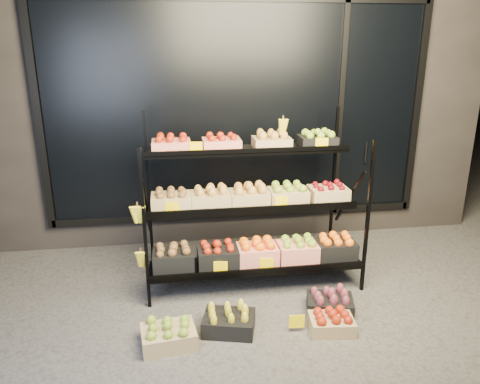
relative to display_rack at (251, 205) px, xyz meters
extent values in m
plane|color=#514F4C|center=(0.01, -0.60, -0.79)|extent=(24.00, 24.00, 0.00)
cube|color=#2D2826|center=(0.01, 2.00, 0.96)|extent=(6.00, 2.00, 3.50)
cube|color=black|center=(0.01, 0.98, 0.76)|extent=(4.20, 0.04, 2.40)
cube|color=black|center=(0.01, 0.96, -0.45)|extent=(4.30, 0.06, 0.08)
cube|color=black|center=(-2.14, 0.96, 0.76)|extent=(0.08, 0.06, 2.50)
cube|color=black|center=(2.16, 0.96, 0.76)|extent=(0.08, 0.06, 2.50)
cube|color=black|center=(1.21, 0.96, 0.76)|extent=(0.06, 0.06, 2.50)
cylinder|color=black|center=(1.56, 0.93, 0.26)|extent=(0.02, 0.02, 0.25)
cube|color=black|center=(-1.01, -0.42, -0.04)|extent=(0.03, 0.03, 1.50)
cube|color=black|center=(1.04, -0.42, -0.04)|extent=(0.03, 0.03, 1.50)
cube|color=black|center=(-1.01, 0.55, 0.04)|extent=(0.03, 0.03, 1.66)
cube|color=black|center=(1.04, 0.55, 0.04)|extent=(0.03, 0.03, 1.66)
cube|color=black|center=(0.01, -0.25, -0.52)|extent=(2.05, 0.42, 0.03)
cube|color=black|center=(0.01, -0.45, -0.49)|extent=(2.05, 0.02, 0.05)
cube|color=black|center=(0.01, 0.05, -0.02)|extent=(2.05, 0.40, 0.03)
cube|color=black|center=(0.01, -0.14, 0.01)|extent=(2.05, 0.02, 0.05)
cube|color=black|center=(0.01, 0.35, 0.48)|extent=(2.05, 0.40, 0.03)
cube|color=black|center=(0.01, 0.16, 0.51)|extent=(2.05, 0.02, 0.05)
cube|color=tan|center=(-0.75, 0.35, 0.55)|extent=(0.38, 0.28, 0.11)
ellipsoid|color=#AC1A0C|center=(-0.75, 0.35, 0.63)|extent=(0.32, 0.24, 0.07)
cube|color=tan|center=(-0.25, 0.35, 0.55)|extent=(0.38, 0.28, 0.11)
ellipsoid|color=#AC1A0C|center=(-0.25, 0.35, 0.63)|extent=(0.32, 0.24, 0.07)
cube|color=tan|center=(0.27, 0.35, 0.55)|extent=(0.38, 0.28, 0.11)
ellipsoid|color=#C08736|center=(0.27, 0.35, 0.63)|extent=(0.32, 0.24, 0.07)
cube|color=black|center=(0.76, 0.35, 0.55)|extent=(0.38, 0.28, 0.11)
ellipsoid|color=#85AA2A|center=(0.76, 0.35, 0.63)|extent=(0.32, 0.24, 0.07)
cube|color=tan|center=(-0.78, 0.05, 0.06)|extent=(0.38, 0.28, 0.14)
ellipsoid|color=brown|center=(-0.78, 0.05, 0.16)|extent=(0.32, 0.24, 0.07)
cube|color=tan|center=(-0.39, 0.05, 0.06)|extent=(0.38, 0.28, 0.14)
ellipsoid|color=#C08736|center=(-0.39, 0.05, 0.16)|extent=(0.32, 0.24, 0.07)
cube|color=tan|center=(-0.01, 0.05, 0.06)|extent=(0.38, 0.28, 0.14)
ellipsoid|color=#C08736|center=(-0.01, 0.05, 0.16)|extent=(0.32, 0.24, 0.07)
cube|color=tan|center=(0.38, 0.05, 0.06)|extent=(0.38, 0.28, 0.14)
ellipsoid|color=#85AA2A|center=(0.38, 0.05, 0.16)|extent=(0.32, 0.24, 0.07)
cube|color=tan|center=(0.80, 0.05, 0.06)|extent=(0.38, 0.28, 0.14)
ellipsoid|color=#68070E|center=(0.80, 0.05, 0.16)|extent=(0.32, 0.24, 0.07)
cube|color=black|center=(-0.78, -0.25, -0.42)|extent=(0.38, 0.28, 0.18)
ellipsoid|color=brown|center=(-0.78, -0.25, -0.30)|extent=(0.32, 0.24, 0.07)
cube|color=black|center=(-0.36, -0.25, -0.42)|extent=(0.38, 0.28, 0.18)
ellipsoid|color=#AC1A0C|center=(-0.36, -0.25, -0.30)|extent=(0.32, 0.24, 0.07)
cube|color=tan|center=(0.02, -0.25, -0.42)|extent=(0.38, 0.28, 0.18)
ellipsoid|color=orange|center=(0.02, -0.25, -0.30)|extent=(0.32, 0.24, 0.07)
cube|color=tan|center=(0.42, -0.25, -0.42)|extent=(0.38, 0.28, 0.18)
ellipsoid|color=#85AA2A|center=(0.42, -0.25, -0.30)|extent=(0.32, 0.24, 0.07)
cube|color=black|center=(0.81, -0.25, -0.42)|extent=(0.38, 0.28, 0.18)
ellipsoid|color=orange|center=(0.81, -0.25, -0.30)|extent=(0.32, 0.24, 0.07)
ellipsoid|color=yellow|center=(-1.06, -0.40, 0.21)|extent=(0.14, 0.08, 0.22)
ellipsoid|color=yellow|center=(-1.06, -0.40, -0.22)|extent=(0.14, 0.08, 0.22)
ellipsoid|color=yellow|center=(0.36, 0.25, 0.81)|extent=(0.14, 0.08, 0.22)
cube|color=#FFD800|center=(-0.77, -0.10, 0.05)|extent=(0.13, 0.01, 0.12)
cube|color=#FFD800|center=(0.28, -0.10, 0.05)|extent=(0.13, 0.01, 0.12)
cube|color=#FFD800|center=(0.76, 0.20, 0.55)|extent=(0.13, 0.01, 0.12)
cube|color=#FFD800|center=(-0.52, 0.20, 0.55)|extent=(0.13, 0.01, 0.12)
cube|color=#FFD800|center=(-0.35, -0.40, -0.45)|extent=(0.13, 0.01, 0.12)
cube|color=#FFD800|center=(0.08, -0.40, -0.45)|extent=(0.13, 0.01, 0.12)
cube|color=#FFD800|center=(0.22, -1.00, -0.73)|extent=(0.13, 0.01, 0.12)
cube|color=tan|center=(-0.84, -1.02, -0.71)|extent=(0.46, 0.36, 0.15)
ellipsoid|color=#85AA2A|center=(-0.84, -1.02, -0.61)|extent=(0.39, 0.31, 0.07)
cube|color=black|center=(-0.34, -0.90, -0.71)|extent=(0.49, 0.41, 0.15)
ellipsoid|color=yellow|center=(-0.34, -0.90, -0.61)|extent=(0.41, 0.34, 0.07)
cube|color=tan|center=(0.52, -1.03, -0.72)|extent=(0.39, 0.31, 0.12)
ellipsoid|color=#AC1A0C|center=(0.52, -1.03, -0.63)|extent=(0.33, 0.26, 0.07)
cube|color=black|center=(0.60, -0.75, -0.72)|extent=(0.47, 0.39, 0.14)
ellipsoid|color=brown|center=(0.60, -0.75, -0.62)|extent=(0.39, 0.33, 0.07)
camera|label=1|loc=(-0.75, -4.27, 1.57)|focal=35.00mm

